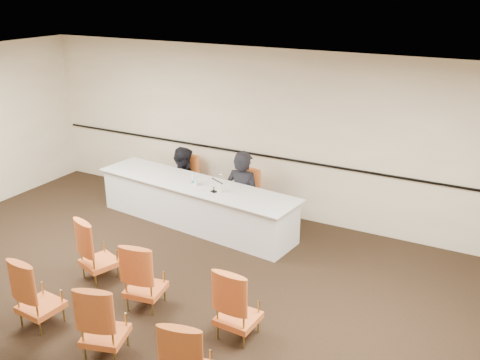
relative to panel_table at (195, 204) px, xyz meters
name	(u,v)px	position (x,y,z in m)	size (l,w,h in m)	color
floor	(143,330)	(1.08, -2.90, -0.39)	(10.00, 10.00, 0.00)	black
ceiling	(124,89)	(1.08, -2.90, 2.61)	(10.00, 10.00, 0.00)	silver
wall_back	(279,135)	(1.08, 1.10, 1.11)	(10.00, 0.04, 3.00)	beige
wall_rail	(278,158)	(1.08, 1.06, 0.71)	(9.80, 0.04, 0.03)	black
panel_table	(195,204)	(0.00, 0.00, 0.00)	(3.86, 0.89, 0.77)	white
panelist_main	(243,200)	(0.68, 0.50, 0.02)	(0.67, 0.44, 1.83)	black
panelist_main_chair	(243,197)	(0.68, 0.50, 0.09)	(0.50, 0.50, 0.95)	#C94924
panelist_second	(183,188)	(-0.70, 0.65, -0.05)	(0.79, 0.62, 1.63)	black
panelist_second_chair	(183,181)	(-0.70, 0.65, 0.09)	(0.50, 0.50, 0.95)	#C94924
papers	(217,192)	(0.55, -0.17, 0.39)	(0.30, 0.22, 0.00)	white
microphone	(214,184)	(0.50, -0.20, 0.53)	(0.11, 0.21, 0.30)	black
water_bottle	(193,179)	(0.02, -0.07, 0.50)	(0.07, 0.07, 0.22)	teal
drinking_glass	(196,183)	(0.08, -0.08, 0.44)	(0.06, 0.06, 0.10)	silver
coffee_cup	(219,188)	(0.57, -0.15, 0.45)	(0.09, 0.09, 0.14)	white
aud_chair_front_left	(98,248)	(-0.23, -2.19, 0.09)	(0.50, 0.50, 0.95)	#C94924
aud_chair_front_mid	(145,274)	(0.79, -2.45, 0.09)	(0.50, 0.50, 0.95)	#C94924
aud_chair_front_right	(238,302)	(2.17, -2.44, 0.09)	(0.50, 0.50, 0.95)	#C94924
aud_chair_back_left	(39,291)	(-0.11, -3.38, 0.09)	(0.50, 0.50, 0.95)	#C94924
aud_chair_back_mid	(104,318)	(0.99, -3.45, 0.09)	(0.50, 0.50, 0.95)	#C94924
aud_chair_back_right	(188,356)	(2.18, -3.53, 0.09)	(0.50, 0.50, 0.95)	#C94924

